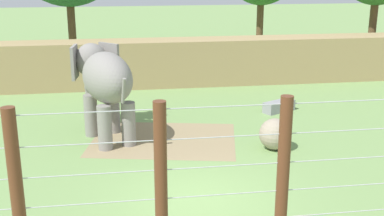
{
  "coord_description": "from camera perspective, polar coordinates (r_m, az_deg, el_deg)",
  "views": [
    {
      "loc": [
        -1.91,
        -11.45,
        5.91
      ],
      "look_at": [
        0.39,
        3.66,
        1.4
      ],
      "focal_mm": 46.28,
      "sensor_mm": 36.0,
      "label": 1
    }
  ],
  "objects": [
    {
      "name": "elephant",
      "position": [
        17.1,
        -10.08,
        3.22
      ],
      "size": [
        2.46,
        4.05,
        3.13
      ],
      "color": "gray",
      "rests_on": "ground"
    },
    {
      "name": "embankment_wall",
      "position": [
        24.67,
        -4.05,
        5.22
      ],
      "size": [
        36.0,
        1.8,
        2.26
      ],
      "primitive_type": "cube",
      "color": "tan",
      "rests_on": "ground"
    },
    {
      "name": "feed_trough",
      "position": [
        20.65,
        9.99,
        0.19
      ],
      "size": [
        1.47,
        1.09,
        0.44
      ],
      "color": "gray",
      "rests_on": "ground"
    },
    {
      "name": "cable_fence",
      "position": [
        9.29,
        3.87,
        -9.7
      ],
      "size": [
        8.47,
        0.24,
        3.63
      ],
      "color": "brown",
      "rests_on": "ground"
    },
    {
      "name": "enrichment_ball",
      "position": [
        16.42,
        9.52,
        -2.98
      ],
      "size": [
        1.03,
        1.03,
        1.03
      ],
      "primitive_type": "sphere",
      "color": "gray",
      "rests_on": "ground"
    },
    {
      "name": "dirt_patch",
      "position": [
        17.24,
        -3.26,
        -3.63
      ],
      "size": [
        5.57,
        4.64,
        0.01
      ],
      "primitive_type": "cube",
      "rotation": [
        0.0,
        0.0,
        -0.21
      ],
      "color": "#937F5B",
      "rests_on": "ground"
    },
    {
      "name": "ground_plane",
      "position": [
        13.03,
        0.75,
        -10.54
      ],
      "size": [
        120.0,
        120.0,
        0.0
      ],
      "primitive_type": "plane",
      "color": "#759956"
    }
  ]
}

